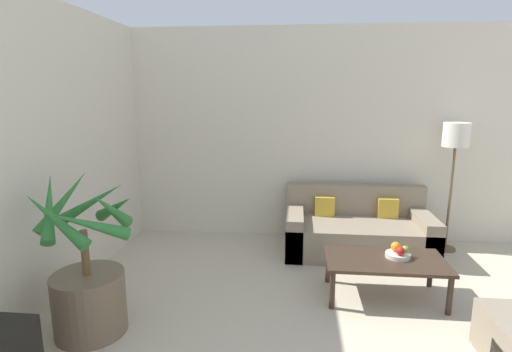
% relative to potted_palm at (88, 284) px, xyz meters
% --- Properties ---
extents(wall_back, '(8.08, 0.06, 2.70)m').
position_rel_potted_palm_xyz_m(wall_back, '(2.71, 2.42, 0.94)').
color(wall_back, beige).
rests_on(wall_back, ground_plane).
extents(potted_palm, '(0.78, 0.86, 1.30)m').
position_rel_potted_palm_xyz_m(potted_palm, '(0.00, 0.00, 0.00)').
color(potted_palm, brown).
rests_on(potted_palm, ground_plane).
extents(sofa_loveseat, '(1.70, 0.87, 0.76)m').
position_rel_potted_palm_xyz_m(sofa_loveseat, '(2.35, 1.92, -0.16)').
color(sofa_loveseat, gray).
rests_on(sofa_loveseat, ground_plane).
extents(floor_lamp, '(0.30, 0.30, 1.55)m').
position_rel_potted_palm_xyz_m(floor_lamp, '(3.44, 2.09, 0.89)').
color(floor_lamp, brown).
rests_on(floor_lamp, ground_plane).
extents(coffee_table, '(1.09, 0.60, 0.38)m').
position_rel_potted_palm_xyz_m(coffee_table, '(2.45, 0.81, -0.08)').
color(coffee_table, '#38281E').
rests_on(coffee_table, ground_plane).
extents(fruit_bowl, '(0.23, 0.23, 0.04)m').
position_rel_potted_palm_xyz_m(fruit_bowl, '(2.57, 0.86, -0.01)').
color(fruit_bowl, beige).
rests_on(fruit_bowl, coffee_table).
extents(apple_red, '(0.08, 0.08, 0.08)m').
position_rel_potted_palm_xyz_m(apple_red, '(2.57, 0.82, 0.05)').
color(apple_red, red).
rests_on(apple_red, fruit_bowl).
extents(apple_green, '(0.07, 0.07, 0.07)m').
position_rel_potted_palm_xyz_m(apple_green, '(2.64, 0.88, 0.04)').
color(apple_green, olive).
rests_on(apple_green, fruit_bowl).
extents(orange_fruit, '(0.09, 0.09, 0.09)m').
position_rel_potted_palm_xyz_m(orange_fruit, '(2.56, 0.91, 0.05)').
color(orange_fruit, orange).
rests_on(orange_fruit, fruit_bowl).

